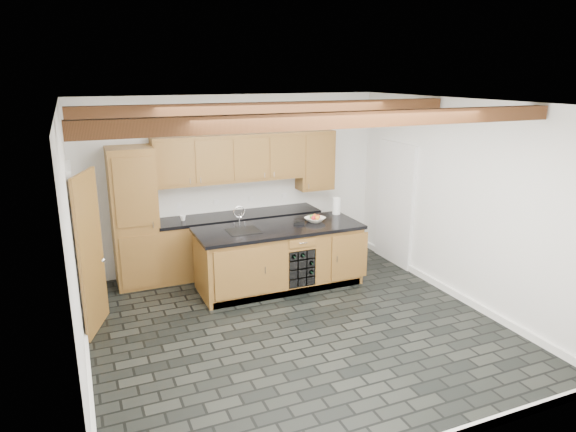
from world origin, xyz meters
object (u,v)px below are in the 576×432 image
at_px(fruit_bowl, 315,220).
at_px(paper_towel, 336,206).
at_px(island, 280,257).
at_px(kitchen_scale, 299,222).

distance_m(fruit_bowl, paper_towel, 0.59).
bearing_deg(paper_towel, fruit_bowl, -151.78).
distance_m(island, paper_towel, 1.30).
relative_size(island, fruit_bowl, 8.48).
bearing_deg(fruit_bowl, paper_towel, 28.22).
xyz_separation_m(island, fruit_bowl, (0.60, 0.04, 0.50)).
xyz_separation_m(kitchen_scale, paper_towel, (0.79, 0.29, 0.11)).
xyz_separation_m(island, paper_towel, (1.11, 0.32, 0.60)).
distance_m(island, fruit_bowl, 0.78).
relative_size(island, kitchen_scale, 13.33).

